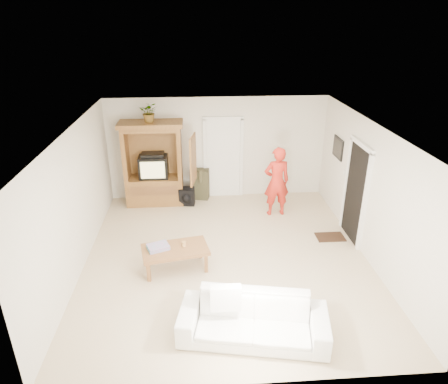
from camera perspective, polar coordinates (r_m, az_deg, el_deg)
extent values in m
plane|color=#C8AF85|center=(8.04, 0.35, -9.27)|extent=(6.00, 6.00, 0.00)
plane|color=white|center=(6.96, 0.41, 8.94)|extent=(6.00, 6.00, 0.00)
plane|color=silver|center=(10.20, -0.96, 6.25)|extent=(5.50, 0.00, 5.50)
plane|color=silver|center=(4.86, 3.28, -15.80)|extent=(5.50, 0.00, 5.50)
plane|color=silver|center=(7.71, -20.46, -1.40)|extent=(0.00, 6.00, 6.00)
plane|color=silver|center=(8.08, 20.20, -0.17)|extent=(0.00, 6.00, 6.00)
cube|color=brown|center=(10.25, -9.78, 0.30)|extent=(1.40, 0.60, 0.70)
cube|color=brown|center=(10.00, -13.88, 5.18)|extent=(0.10, 0.60, 1.20)
cube|color=brown|center=(9.86, -6.39, 5.47)|extent=(0.10, 0.60, 1.20)
cube|color=brown|center=(10.16, -10.02, 5.82)|extent=(1.40, 0.06, 1.20)
cube|color=brown|center=(9.72, -10.44, 8.96)|extent=(1.40, 0.60, 0.10)
cube|color=brown|center=(9.70, -10.48, 9.53)|extent=(1.52, 0.68, 0.10)
cube|color=brown|center=(9.41, -4.46, 4.63)|extent=(0.16, 0.67, 1.15)
cube|color=black|center=(10.04, -10.01, 3.63)|extent=(0.70, 0.52, 0.55)
cube|color=tan|center=(9.79, -10.15, 3.09)|extent=(0.58, 0.02, 0.42)
cube|color=black|center=(9.91, -10.16, 5.28)|extent=(0.55, 0.35, 0.08)
cube|color=brown|center=(9.95, -9.95, 0.17)|extent=(1.19, 0.03, 0.25)
cube|color=white|center=(10.27, -0.10, 4.73)|extent=(0.85, 0.05, 2.04)
cube|color=black|center=(8.68, 18.28, -0.25)|extent=(0.05, 0.90, 2.04)
cube|color=black|center=(9.62, 15.98, 6.09)|extent=(0.03, 0.60, 0.48)
cube|color=#382316|center=(8.98, 14.92, -6.22)|extent=(0.60, 0.40, 0.02)
imported|color=#4C7238|center=(9.61, -10.62, 11.15)|extent=(0.43, 0.38, 0.47)
imported|color=red|center=(9.40, 7.53, 1.48)|extent=(0.65, 0.46, 1.68)
imported|color=white|center=(6.16, 4.19, -17.70)|extent=(2.29, 1.24, 0.63)
cube|color=brown|center=(7.53, -7.00, -8.18)|extent=(1.32, 0.88, 0.07)
cube|color=brown|center=(7.41, -10.71, -11.16)|extent=(0.08, 0.08, 0.39)
cube|color=brown|center=(7.83, -11.08, -9.08)|extent=(0.08, 0.08, 0.39)
cube|color=brown|center=(7.52, -2.57, -10.11)|extent=(0.08, 0.08, 0.39)
cube|color=brown|center=(7.94, -3.40, -8.12)|extent=(0.08, 0.08, 0.39)
cube|color=#DC4995|center=(7.52, -9.40, -7.75)|extent=(0.46, 0.40, 0.08)
cylinder|color=tan|center=(7.53, -5.75, -7.39)|extent=(0.08, 0.08, 0.10)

